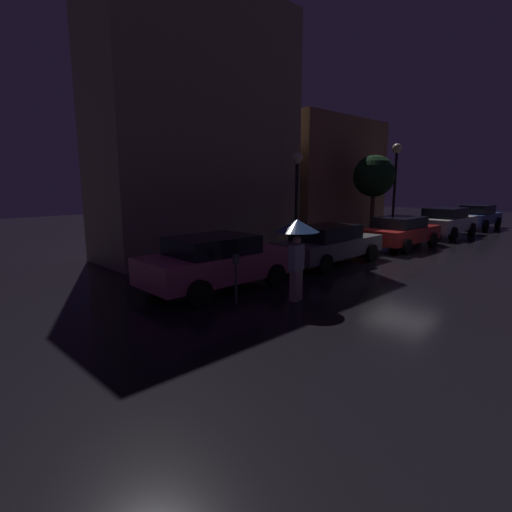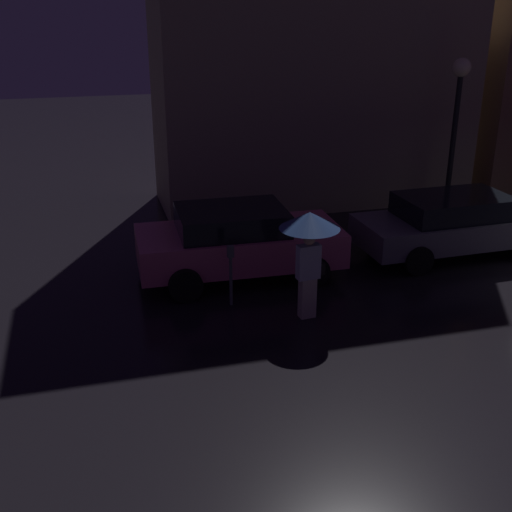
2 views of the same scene
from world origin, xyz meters
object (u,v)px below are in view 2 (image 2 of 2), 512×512
object	(u,v)px
parking_meter	(231,269)
street_lamp_near	(458,101)
pedestrian_with_umbrella	(309,234)
parked_car_grey	(457,223)
parked_car_pink	(238,241)

from	to	relation	value
parking_meter	street_lamp_near	world-z (taller)	street_lamp_near
pedestrian_with_umbrella	parked_car_grey	bearing A→B (deg)	-159.42
parked_car_grey	street_lamp_near	distance (m)	3.70
parked_car_pink	parked_car_grey	world-z (taller)	parked_car_pink
parked_car_pink	street_lamp_near	bearing A→B (deg)	23.58
parking_meter	street_lamp_near	xyz separation A→B (m)	(6.84, 3.84, 2.27)
parked_car_pink	pedestrian_with_umbrella	bearing A→B (deg)	-68.27
pedestrian_with_umbrella	street_lamp_near	bearing A→B (deg)	-145.44
parked_car_pink	parked_car_grey	distance (m)	5.07
parked_car_grey	parking_meter	xyz separation A→B (m)	(-5.53, -1.24, 0.01)
pedestrian_with_umbrella	street_lamp_near	distance (m)	7.44
pedestrian_with_umbrella	street_lamp_near	xyz separation A→B (m)	(5.61, 4.68, 1.40)
parked_car_grey	pedestrian_with_umbrella	size ratio (longest dim) A/B	2.32
parked_car_pink	pedestrian_with_umbrella	xyz separation A→B (m)	(0.77, -2.15, 0.83)
parked_car_grey	pedestrian_with_umbrella	xyz separation A→B (m)	(-4.30, -2.08, 0.88)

